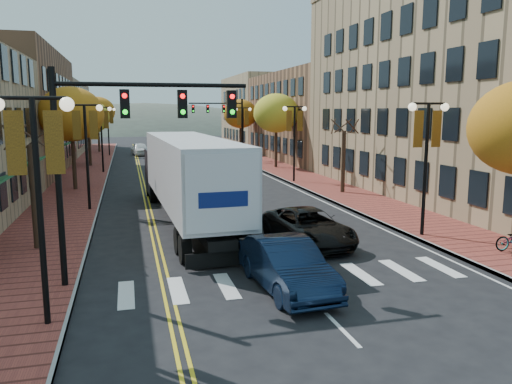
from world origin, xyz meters
TOP-DOWN VIEW (x-y plane):
  - ground at (0.00, 0.00)m, footprint 200.00×200.00m
  - sidewalk_left at (-9.00, 32.50)m, footprint 4.00×85.00m
  - sidewalk_right at (9.00, 32.50)m, footprint 4.00×85.00m
  - building_left_far at (-17.00, 61.00)m, footprint 12.00×26.00m
  - building_right_near at (18.50, 16.00)m, footprint 15.00×28.00m
  - building_right_mid at (18.50, 42.00)m, footprint 15.00×24.00m
  - building_right_far at (18.50, 64.00)m, footprint 15.00×20.00m
  - tree_left_a at (-9.00, 8.00)m, footprint 0.28×0.28m
  - tree_left_b at (-9.00, 24.00)m, footprint 4.48×4.48m
  - tree_left_c at (-9.00, 40.00)m, footprint 4.16×4.16m
  - tree_left_d at (-9.00, 58.00)m, footprint 4.61×4.61m
  - tree_right_b at (9.00, 18.00)m, footprint 0.28×0.28m
  - tree_right_c at (9.00, 34.00)m, footprint 4.48×4.48m
  - tree_right_d at (9.00, 50.00)m, footprint 4.35×4.35m
  - lamp_left_a at (-7.50, 0.00)m, footprint 1.96×0.36m
  - lamp_left_b at (-7.50, 16.00)m, footprint 1.96×0.36m
  - lamp_left_c at (-7.50, 34.00)m, footprint 1.96×0.36m
  - lamp_left_d at (-7.50, 52.00)m, footprint 1.96×0.36m
  - lamp_right_a at (7.50, 6.00)m, footprint 1.96×0.36m
  - lamp_right_b at (7.50, 24.00)m, footprint 1.96×0.36m
  - lamp_right_c at (7.50, 42.00)m, footprint 1.96×0.36m
  - traffic_mast_near at (-5.48, 3.00)m, footprint 6.10×0.35m
  - traffic_mast_far at (5.48, 42.00)m, footprint 6.10×0.34m
  - semi_truck at (-2.45, 12.00)m, footprint 3.49×17.73m
  - navy_sedan at (-0.50, 1.19)m, footprint 2.12×5.10m
  - black_suv at (2.13, 6.27)m, footprint 3.03×5.66m
  - car_far_white at (-3.67, 52.51)m, footprint 2.52×4.95m
  - car_far_silver at (1.15, 58.48)m, footprint 2.20×4.83m
  - car_far_oncoming at (2.56, 66.81)m, footprint 1.89×4.13m

SIDE VIEW (x-z plane):
  - ground at x=0.00m, z-range 0.00..0.00m
  - sidewalk_left at x=-9.00m, z-range 0.00..0.15m
  - sidewalk_right at x=9.00m, z-range 0.00..0.15m
  - car_far_oncoming at x=2.56m, z-range 0.00..1.31m
  - car_far_silver at x=1.15m, z-range 0.00..1.37m
  - black_suv at x=2.13m, z-range 0.00..1.51m
  - car_far_white at x=-3.67m, z-range 0.00..1.61m
  - navy_sedan at x=-0.50m, z-range 0.00..1.64m
  - tree_left_a at x=-9.00m, z-range 0.15..4.35m
  - tree_right_b at x=9.00m, z-range 0.15..4.35m
  - semi_truck at x=-2.45m, z-range 0.37..4.78m
  - lamp_left_a at x=-7.50m, z-range 1.27..7.32m
  - lamp_left_b at x=-7.50m, z-range 1.27..7.32m
  - lamp_left_c at x=-7.50m, z-range 1.27..7.32m
  - lamp_left_d at x=-7.50m, z-range 1.27..7.32m
  - lamp_right_a at x=7.50m, z-range 1.27..7.32m
  - lamp_right_b at x=7.50m, z-range 1.27..7.32m
  - lamp_right_c at x=7.50m, z-range 1.27..7.32m
  - building_left_far at x=-17.00m, z-range 0.00..9.50m
  - traffic_mast_near at x=-5.48m, z-range 1.42..8.42m
  - traffic_mast_far at x=5.48m, z-range 1.42..8.42m
  - building_right_mid at x=18.50m, z-range 0.00..10.00m
  - tree_left_c at x=-9.00m, z-range 1.71..8.40m
  - tree_right_d at x=9.00m, z-range 1.79..8.79m
  - tree_left_b at x=-9.00m, z-range 1.84..9.05m
  - tree_right_c at x=9.00m, z-range 1.84..9.05m
  - building_right_far at x=18.50m, z-range 0.00..11.00m
  - tree_left_d at x=-9.00m, z-range 1.89..9.31m
  - building_right_near at x=18.50m, z-range 0.00..15.00m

